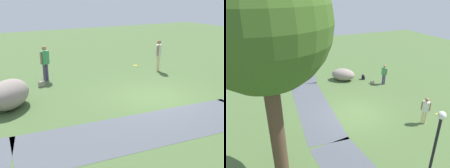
# 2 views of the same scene
# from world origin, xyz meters

# --- Properties ---
(ground_plane) EXTENTS (48.00, 48.00, 0.00)m
(ground_plane) POSITION_xyz_m (0.00, 0.00, 0.00)
(ground_plane) COLOR #486234
(footpath_segment_mid) EXTENTS (8.17, 2.97, 0.01)m
(footpath_segment_mid) POSITION_xyz_m (1.95, 2.20, 0.00)
(footpath_segment_mid) COLOR #4B5058
(footpath_segment_mid) RESTS_ON ground
(lawn_boulder) EXTENTS (2.21, 2.35, 1.04)m
(lawn_boulder) POSITION_xyz_m (5.39, -1.61, 0.52)
(lawn_boulder) COLOR gray
(lawn_boulder) RESTS_ON ground
(woman_with_handbag) EXTENTS (0.48, 0.37, 1.70)m
(woman_with_handbag) POSITION_xyz_m (3.26, -4.36, 0.99)
(woman_with_handbag) COLOR #473F62
(woman_with_handbag) RESTS_ON ground
(man_near_boulder) EXTENTS (0.43, 0.42, 1.69)m
(man_near_boulder) POSITION_xyz_m (-2.55, -3.18, 0.98)
(man_near_boulder) COLOR beige
(man_near_boulder) RESTS_ON ground
(handbag_on_grass) EXTENTS (0.36, 0.36, 0.31)m
(handbag_on_grass) POSITION_xyz_m (3.69, -3.54, 0.14)
(handbag_on_grass) COLOR gray
(handbag_on_grass) RESTS_ON ground
(spare_backpack_on_lawn) EXTENTS (0.33, 0.32, 0.40)m
(spare_backpack_on_lawn) POSITION_xyz_m (4.83, -3.30, 0.19)
(spare_backpack_on_lawn) COLOR black
(spare_backpack_on_lawn) RESTS_ON ground
(frisbee_on_grass) EXTENTS (0.25, 0.25, 0.02)m
(frisbee_on_grass) POSITION_xyz_m (-2.17, -4.78, 0.01)
(frisbee_on_grass) COLOR yellow
(frisbee_on_grass) RESTS_ON ground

